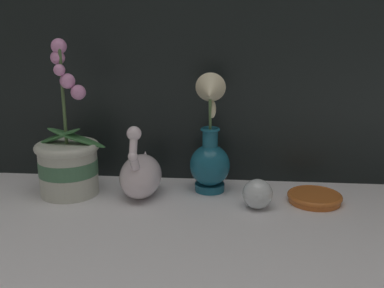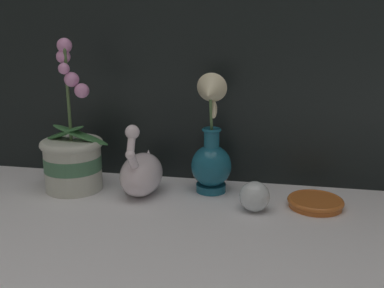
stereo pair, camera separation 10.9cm
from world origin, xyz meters
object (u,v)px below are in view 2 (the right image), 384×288
(orchid_potted_plant, at_px, (73,157))
(glass_sphere, at_px, (254,196))
(blue_vase, at_px, (211,151))
(swan_figurine, at_px, (142,172))
(amber_dish, at_px, (315,202))

(orchid_potted_plant, height_order, glass_sphere, orchid_potted_plant)
(orchid_potted_plant, xyz_separation_m, blue_vase, (0.35, 0.05, 0.02))
(swan_figurine, xyz_separation_m, amber_dish, (0.42, -0.00, -0.05))
(blue_vase, distance_m, amber_dish, 0.28)
(blue_vase, height_order, amber_dish, blue_vase)
(orchid_potted_plant, relative_size, amber_dish, 2.94)
(blue_vase, bearing_deg, swan_figurine, -165.30)
(amber_dish, bearing_deg, blue_vase, 169.52)
(swan_figurine, bearing_deg, amber_dish, -0.44)
(orchid_potted_plant, xyz_separation_m, glass_sphere, (0.47, -0.05, -0.05))
(swan_figurine, relative_size, glass_sphere, 2.74)
(swan_figurine, distance_m, blue_vase, 0.18)
(orchid_potted_plant, relative_size, blue_vase, 1.26)
(swan_figurine, height_order, glass_sphere, swan_figurine)
(swan_figurine, bearing_deg, orchid_potted_plant, -179.68)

